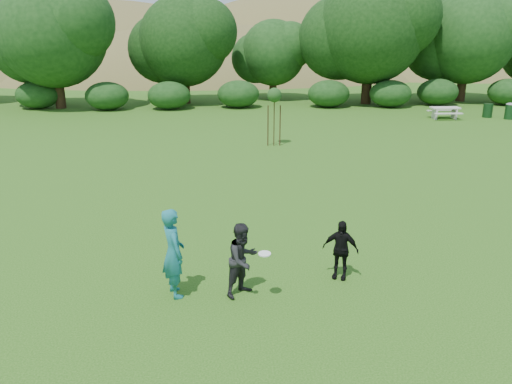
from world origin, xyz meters
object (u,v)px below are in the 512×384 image
player_teal (173,253)px  player_grey (243,259)px  trash_can_lidded (510,111)px  sapling (274,97)px  picnic_table (445,111)px  player_black (340,250)px  trash_can_near (488,110)px

player_teal → player_grey: player_teal is taller
player_grey → trash_can_lidded: 27.84m
sapling → trash_can_lidded: (15.87, 6.76, -1.88)m
picnic_table → trash_can_lidded: trash_can_lidded is taller
picnic_table → trash_can_lidded: 4.16m
trash_can_lidded → sapling: bearing=-156.9°
player_teal → player_black: (3.76, 0.57, -0.29)m
player_black → player_grey: bearing=-141.7°
player_teal → sapling: bearing=-36.2°
player_teal → picnic_table: size_ratio=1.11×
player_teal → player_grey: bearing=-114.8°
player_grey → sapling: sapling is taller
sapling → trash_can_lidded: bearing=23.1°
player_teal → player_black: player_teal is taller
sapling → picnic_table: size_ratio=1.58×
player_teal → trash_can_lidded: bearing=-64.9°
player_black → picnic_table: player_black is taller
player_teal → player_grey: size_ratio=1.21×
trash_can_near → trash_can_lidded: (1.07, -0.76, 0.09)m
trash_can_near → sapling: (-14.80, -7.51, 1.97)m
player_teal → sapling: size_ratio=0.70×
player_black → picnic_table: (11.46, 21.04, -0.19)m
player_black → trash_can_near: player_black is taller
player_black → sapling: 14.06m
player_grey → trash_can_lidded: (17.87, 21.34, -0.28)m
player_grey → trash_can_near: (16.81, 22.09, -0.38)m
player_teal → trash_can_near: 28.65m
trash_can_near → trash_can_lidded: size_ratio=0.86×
sapling → player_black: bearing=-88.9°
player_grey → player_black: 2.36m
player_teal → sapling: sapling is taller
player_grey → sapling: (2.01, 14.58, 1.59)m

